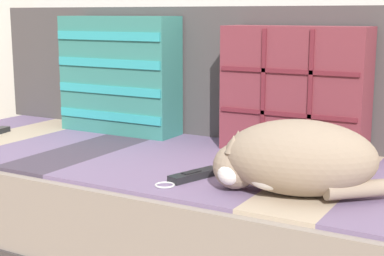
# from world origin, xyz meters

# --- Properties ---
(couch) EXTENTS (1.73, 0.81, 0.39)m
(couch) POSITION_xyz_m (0.00, 0.15, 0.19)
(couch) COLOR #3D3838
(couch) RESTS_ON ground_plane
(sofa_backrest) EXTENTS (1.69, 0.14, 0.43)m
(sofa_backrest) POSITION_xyz_m (0.00, 0.48, 0.60)
(sofa_backrest) COLOR #474242
(sofa_backrest) RESTS_ON couch
(throw_pillow_quilted) EXTENTS (0.43, 0.14, 0.37)m
(throw_pillow_quilted) POSITION_xyz_m (0.38, 0.33, 0.57)
(throw_pillow_quilted) COLOR brown
(throw_pillow_quilted) RESTS_ON couch
(throw_pillow_striped) EXTENTS (0.43, 0.14, 0.40)m
(throw_pillow_striped) POSITION_xyz_m (-0.26, 0.33, 0.59)
(throw_pillow_striped) COLOR #337A70
(throw_pillow_striped) RESTS_ON couch
(sleeping_cat) EXTENTS (0.40, 0.29, 0.17)m
(sleeping_cat) POSITION_xyz_m (0.52, -0.06, 0.47)
(sleeping_cat) COLOR gray
(sleeping_cat) RESTS_ON couch
(game_remote_near) EXTENTS (0.10, 0.20, 0.02)m
(game_remote_near) POSITION_xyz_m (0.26, -0.07, 0.39)
(game_remote_near) COLOR black
(game_remote_near) RESTS_ON couch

